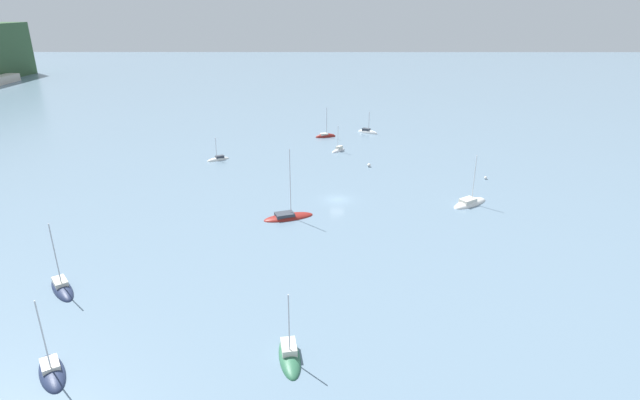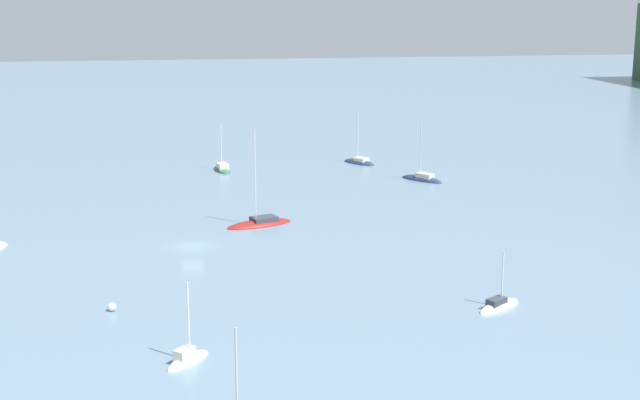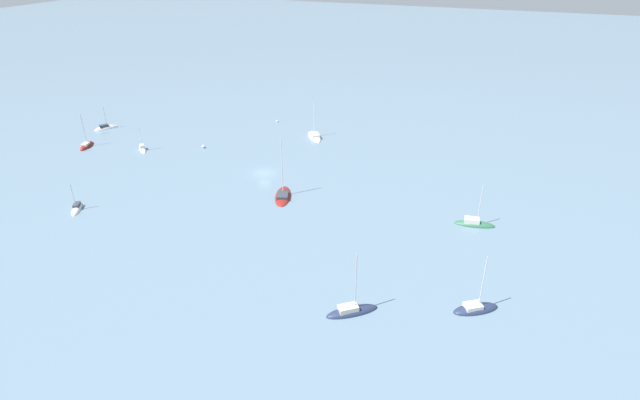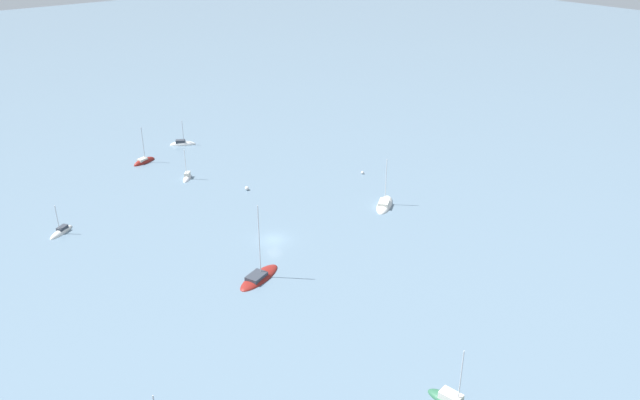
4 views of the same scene
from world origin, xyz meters
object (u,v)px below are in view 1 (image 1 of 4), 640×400
at_px(sailboat_4, 62,288).
at_px(mooring_buoy_1, 486,178).
at_px(sailboat_0, 470,204).
at_px(sailboat_1, 326,137).
at_px(sailboat_6, 288,217).
at_px(sailboat_3, 289,356).
at_px(sailboat_7, 339,150).
at_px(sailboat_2, 52,373).
at_px(sailboat_5, 218,160).
at_px(sailboat_8, 368,132).
at_px(mooring_buoy_0, 369,165).

bearing_deg(sailboat_4, mooring_buoy_1, 84.56).
relative_size(sailboat_0, sailboat_4, 0.99).
bearing_deg(sailboat_1, sailboat_0, -79.06).
bearing_deg(sailboat_6, sailboat_3, -106.32).
distance_m(sailboat_0, sailboat_7, 41.22).
relative_size(sailboat_2, sailboat_6, 0.73).
xyz_separation_m(sailboat_2, mooring_buoy_1, (57.98, -59.91, 0.20)).
xyz_separation_m(sailboat_4, sailboat_5, (55.87, -8.90, -0.03)).
bearing_deg(sailboat_3, sailboat_5, -172.87).
height_order(sailboat_4, sailboat_5, sailboat_4).
height_order(sailboat_1, sailboat_3, sailboat_1).
bearing_deg(sailboat_6, sailboat_0, -9.15).
relative_size(sailboat_5, sailboat_8, 0.88).
bearing_deg(sailboat_8, sailboat_1, -125.97).
bearing_deg(sailboat_5, sailboat_8, -176.78).
bearing_deg(sailboat_5, sailboat_0, 119.55).
height_order(sailboat_3, sailboat_8, sailboat_3).
xyz_separation_m(sailboat_2, sailboat_8, (97.38, -39.06, -0.01)).
distance_m(sailboat_4, sailboat_8, 93.83).
relative_size(sailboat_2, mooring_buoy_1, 15.61).
height_order(sailboat_1, sailboat_5, sailboat_1).
bearing_deg(sailboat_8, sailboat_0, -43.58).
bearing_deg(sailboat_5, sailboat_1, -171.65).
bearing_deg(mooring_buoy_0, sailboat_7, 26.75).
relative_size(sailboat_0, mooring_buoy_1, 16.79).
distance_m(sailboat_8, mooring_buoy_1, 44.58).
distance_m(sailboat_4, sailboat_7, 73.37).
xyz_separation_m(sailboat_0, sailboat_5, (26.96, 50.44, -0.01)).
bearing_deg(sailboat_4, sailboat_6, 91.74).
bearing_deg(sailboat_2, sailboat_0, 95.71).
relative_size(sailboat_1, mooring_buoy_1, 15.13).
xyz_separation_m(sailboat_5, sailboat_6, (-33.22, -18.21, 0.01)).
xyz_separation_m(sailboat_0, sailboat_6, (-6.25, 32.24, 0.01)).
height_order(sailboat_7, sailboat_8, sailboat_7).
distance_m(sailboat_3, mooring_buoy_1, 66.65).
xyz_separation_m(sailboat_3, sailboat_4, (12.85, 29.47, -0.02)).
bearing_deg(sailboat_5, mooring_buoy_1, 134.72).
xyz_separation_m(sailboat_1, sailboat_5, (-21.38, 24.87, 0.01)).
distance_m(sailboat_6, sailboat_7, 41.94).
bearing_deg(sailboat_7, sailboat_4, 11.43).
height_order(sailboat_1, sailboat_4, sailboat_4).
bearing_deg(sailboat_0, sailboat_1, 82.06).
relative_size(sailboat_3, sailboat_6, 0.67).
bearing_deg(sailboat_4, sailboat_5, 132.80).
height_order(sailboat_3, sailboat_4, sailboat_4).
xyz_separation_m(sailboat_5, sailboat_8, (26.17, -36.63, -0.00)).
bearing_deg(mooring_buoy_1, sailboat_5, 77.04).
distance_m(sailboat_7, mooring_buoy_0, 14.10).
xyz_separation_m(sailboat_1, mooring_buoy_0, (-26.39, -9.42, 0.31)).
bearing_deg(mooring_buoy_1, sailboat_6, 116.97).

